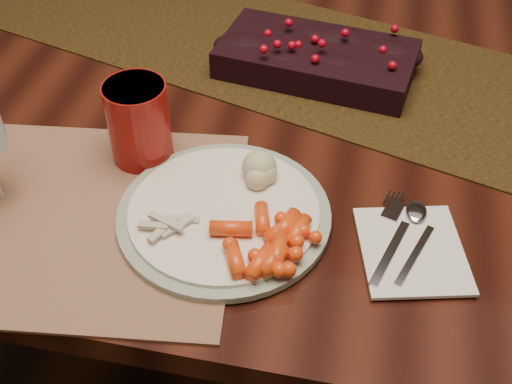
% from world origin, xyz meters
% --- Properties ---
extents(floor, '(5.00, 5.00, 0.00)m').
position_xyz_m(floor, '(0.00, 0.00, 0.00)').
color(floor, black).
rests_on(floor, ground).
extents(dining_table, '(1.80, 1.00, 0.75)m').
position_xyz_m(dining_table, '(0.00, 0.00, 0.38)').
color(dining_table, black).
rests_on(dining_table, floor).
extents(table_runner, '(1.73, 0.82, 0.00)m').
position_xyz_m(table_runner, '(-0.05, 0.12, 0.75)').
color(table_runner, black).
rests_on(table_runner, dining_table).
extents(centerpiece, '(0.33, 0.20, 0.06)m').
position_xyz_m(centerpiece, '(0.02, 0.06, 0.78)').
color(centerpiece, black).
rests_on(centerpiece, table_runner).
extents(placemat_main, '(0.52, 0.41, 0.00)m').
position_xyz_m(placemat_main, '(-0.27, -0.33, 0.75)').
color(placemat_main, brown).
rests_on(placemat_main, dining_table).
extents(dinner_plate, '(0.33, 0.33, 0.02)m').
position_xyz_m(dinner_plate, '(-0.05, -0.30, 0.76)').
color(dinner_plate, white).
rests_on(dinner_plate, placemat_main).
extents(baby_carrots, '(0.14, 0.12, 0.02)m').
position_xyz_m(baby_carrots, '(0.01, -0.35, 0.78)').
color(baby_carrots, '#F3410F').
rests_on(baby_carrots, dinner_plate).
extents(mashed_potatoes, '(0.10, 0.09, 0.05)m').
position_xyz_m(mashed_potatoes, '(-0.02, -0.25, 0.79)').
color(mashed_potatoes, '#DBC189').
rests_on(mashed_potatoes, dinner_plate).
extents(turkey_shreds, '(0.08, 0.08, 0.01)m').
position_xyz_m(turkey_shreds, '(-0.11, -0.34, 0.78)').
color(turkey_shreds, tan).
rests_on(turkey_shreds, dinner_plate).
extents(napkin, '(0.15, 0.17, 0.00)m').
position_xyz_m(napkin, '(0.19, -0.31, 0.76)').
color(napkin, silver).
rests_on(napkin, placemat_main).
extents(fork, '(0.06, 0.14, 0.00)m').
position_xyz_m(fork, '(0.16, -0.30, 0.76)').
color(fork, silver).
rests_on(fork, napkin).
extents(spoon, '(0.07, 0.14, 0.00)m').
position_xyz_m(spoon, '(0.19, -0.29, 0.76)').
color(spoon, silver).
rests_on(spoon, napkin).
extents(red_cup, '(0.10, 0.10, 0.12)m').
position_xyz_m(red_cup, '(-0.19, -0.20, 0.81)').
color(red_cup, maroon).
rests_on(red_cup, placemat_main).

